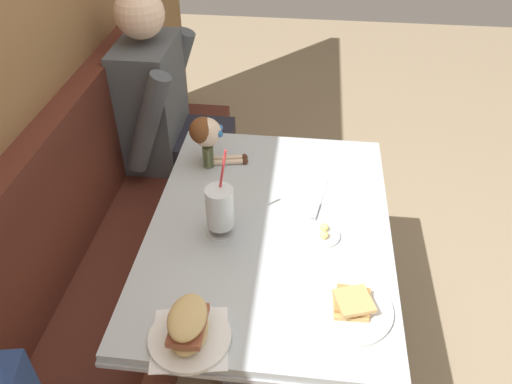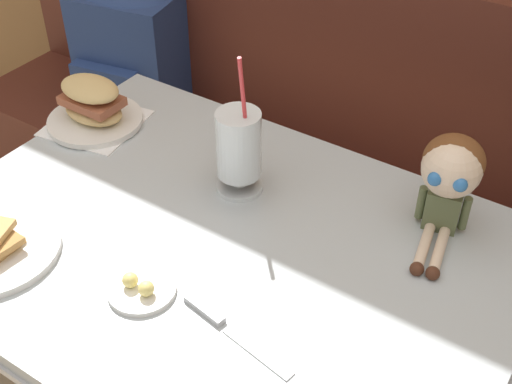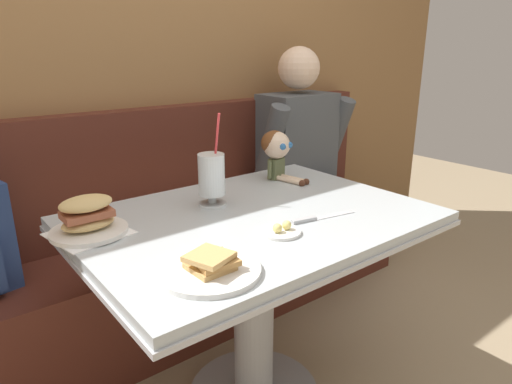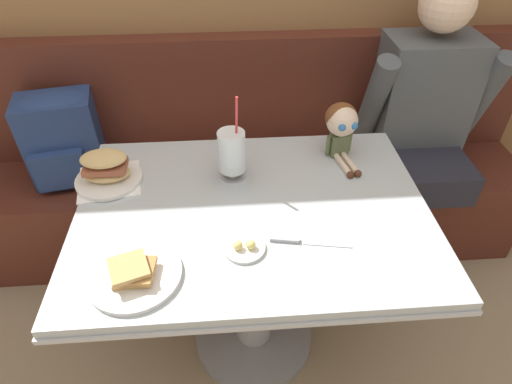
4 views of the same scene
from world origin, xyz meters
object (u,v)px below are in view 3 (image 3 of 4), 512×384
milkshake_glass (212,177)px  butter_knife (313,219)px  toast_plate (210,268)px  sandwich_plate (88,219)px  seated_doll (277,148)px  butter_saucer (281,231)px  diner_patron (302,150)px

milkshake_glass → butter_knife: 0.37m
toast_plate → sandwich_plate: sandwich_plate is taller
milkshake_glass → seated_doll: size_ratio=1.39×
butter_knife → toast_plate: bearing=-167.7°
butter_saucer → butter_knife: (0.15, 0.02, -0.00)m
toast_plate → milkshake_glass: bearing=56.3°
diner_patron → sandwich_plate: bearing=-161.7°
butter_saucer → seated_doll: (0.36, 0.44, 0.12)m
toast_plate → milkshake_glass: size_ratio=0.79×
milkshake_glass → sandwich_plate: bearing=178.2°
milkshake_glass → sandwich_plate: 0.42m
milkshake_glass → diner_patron: bearing=27.1°
seated_doll → diner_patron: diner_patron is taller
toast_plate → milkshake_glass: (0.27, 0.41, 0.09)m
toast_plate → butter_saucer: 0.30m
butter_saucer → butter_knife: bearing=6.8°
sandwich_plate → butter_knife: sandwich_plate is taller
sandwich_plate → seated_doll: 0.81m
sandwich_plate → seated_doll: bearing=7.2°
toast_plate → diner_patron: 1.38m
butter_knife → seated_doll: (0.21, 0.43, 0.12)m
seated_doll → diner_patron: size_ratio=0.28×
seated_doll → milkshake_glass: bearing=-163.4°
toast_plate → diner_patron: (1.10, 0.83, -0.01)m
toast_plate → diner_patron: size_ratio=0.31×
butter_knife → seated_doll: seated_doll is taller
butter_saucer → diner_patron: size_ratio=0.15×
sandwich_plate → seated_doll: (0.80, 0.10, 0.08)m
butter_knife → diner_patron: size_ratio=0.29×
sandwich_plate → seated_doll: seated_doll is taller
butter_saucer → sandwich_plate: bearing=142.0°
toast_plate → butter_knife: size_ratio=1.07×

